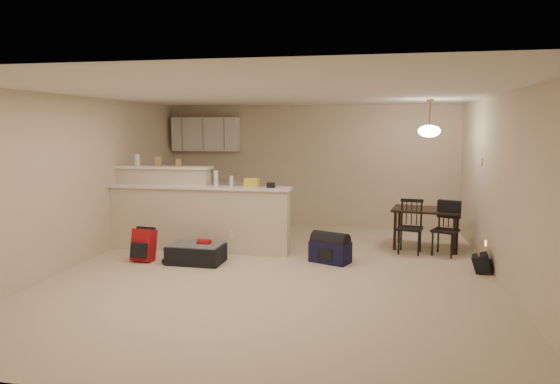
% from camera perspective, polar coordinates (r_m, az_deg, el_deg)
% --- Properties ---
extents(room, '(7.00, 7.02, 2.50)m').
position_cam_1_polar(room, '(6.97, -0.27, 0.88)').
color(room, beige).
rests_on(room, ground).
extents(breakfast_bar, '(3.08, 0.58, 1.39)m').
position_cam_1_polar(breakfast_bar, '(8.49, -10.70, -2.45)').
color(breakfast_bar, beige).
rests_on(breakfast_bar, ground).
extents(upper_cabinets, '(1.40, 0.34, 0.70)m').
position_cam_1_polar(upper_cabinets, '(10.72, -8.49, 6.56)').
color(upper_cabinets, white).
rests_on(upper_cabinets, room).
extents(kitchen_counter, '(1.80, 0.60, 0.90)m').
position_cam_1_polar(kitchen_counter, '(10.65, -7.55, -1.27)').
color(kitchen_counter, white).
rests_on(kitchen_counter, ground).
extents(thermostat, '(0.02, 0.12, 0.12)m').
position_cam_1_polar(thermostat, '(8.53, 22.00, 3.22)').
color(thermostat, beige).
rests_on(thermostat, room).
extents(jar, '(0.10, 0.10, 0.20)m').
position_cam_1_polar(jar, '(8.89, -16.01, 3.56)').
color(jar, silver).
rests_on(jar, breakfast_bar).
extents(cereal_box, '(0.10, 0.07, 0.16)m').
position_cam_1_polar(cereal_box, '(8.73, -13.76, 3.43)').
color(cereal_box, '#9E8151').
rests_on(cereal_box, breakfast_bar).
extents(small_box, '(0.08, 0.06, 0.12)m').
position_cam_1_polar(small_box, '(8.58, -11.51, 3.30)').
color(small_box, '#9E8151').
rests_on(small_box, breakfast_bar).
extents(bottle_a, '(0.07, 0.07, 0.26)m').
position_cam_1_polar(bottle_a, '(8.14, -7.32, 1.55)').
color(bottle_a, silver).
rests_on(bottle_a, breakfast_bar).
extents(bottle_b, '(0.06, 0.06, 0.18)m').
position_cam_1_polar(bottle_b, '(8.07, -5.58, 1.24)').
color(bottle_b, silver).
rests_on(bottle_b, breakfast_bar).
extents(bag_lump, '(0.22, 0.18, 0.14)m').
position_cam_1_polar(bag_lump, '(7.99, -3.26, 1.05)').
color(bag_lump, '#9E8151').
rests_on(bag_lump, breakfast_bar).
extents(pouch, '(0.12, 0.10, 0.08)m').
position_cam_1_polar(pouch, '(7.92, -1.05, 0.79)').
color(pouch, '#9E8151').
rests_on(pouch, breakfast_bar).
extents(dining_table, '(1.19, 0.89, 0.68)m').
position_cam_1_polar(dining_table, '(8.76, 16.36, -2.37)').
color(dining_table, black).
rests_on(dining_table, ground).
extents(pendant_lamp, '(0.36, 0.36, 0.62)m').
position_cam_1_polar(pendant_lamp, '(8.65, 16.69, 6.75)').
color(pendant_lamp, brown).
rests_on(pendant_lamp, room).
extents(dining_chair_near, '(0.44, 0.43, 0.88)m').
position_cam_1_polar(dining_chair_near, '(8.38, 14.65, -3.87)').
color(dining_chair_near, black).
rests_on(dining_chair_near, ground).
extents(dining_chair_far, '(0.49, 0.48, 0.86)m').
position_cam_1_polar(dining_chair_far, '(8.41, 18.37, -4.05)').
color(dining_chair_far, black).
rests_on(dining_chair_far, ground).
extents(suitcase, '(0.83, 0.55, 0.27)m').
position_cam_1_polar(suitcase, '(7.72, -9.56, -6.99)').
color(suitcase, black).
rests_on(suitcase, ground).
extents(red_backpack, '(0.35, 0.24, 0.49)m').
position_cam_1_polar(red_backpack, '(7.98, -15.32, -5.87)').
color(red_backpack, '#AB1316').
rests_on(red_backpack, ground).
extents(navy_duffel, '(0.67, 0.52, 0.32)m').
position_cam_1_polar(navy_duffel, '(7.67, 5.76, -6.84)').
color(navy_duffel, '#131239').
rests_on(navy_duffel, ground).
extents(black_daypack, '(0.26, 0.33, 0.26)m').
position_cam_1_polar(black_daypack, '(7.68, 22.04, -7.58)').
color(black_daypack, black).
rests_on(black_daypack, ground).
extents(cardboard_sheet, '(0.08, 0.42, 0.32)m').
position_cam_1_polar(cardboard_sheet, '(7.79, 21.68, -7.12)').
color(cardboard_sheet, '#9E8151').
rests_on(cardboard_sheet, ground).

